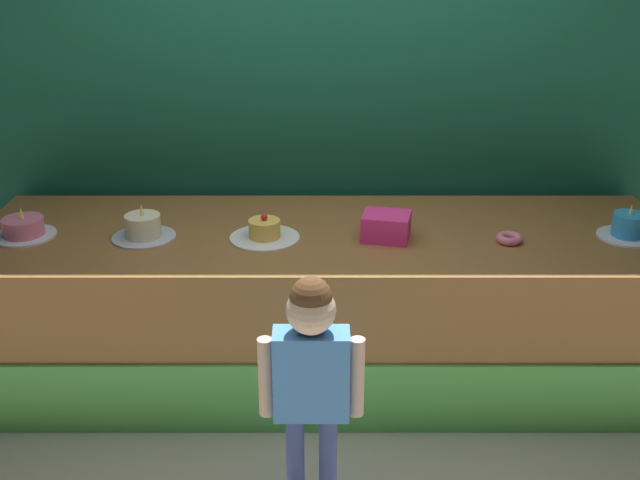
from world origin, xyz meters
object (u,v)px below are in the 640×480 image
Objects in this scene: cake_center_left at (143,228)px; pink_box at (386,226)px; donut at (509,238)px; cake_far_left at (23,228)px; cake_center_right at (264,232)px; cake_far_right at (628,227)px; child_figure at (311,367)px.

pink_box is at bearing -0.46° from cake_center_left.
donut is 2.34m from cake_far_left.
donut is 0.37× the size of cake_center_right.
donut is 0.45× the size of cake_far_right.
cake_center_left is 1.08× the size of cake_far_right.
child_figure reaches higher than cake_far_left.
cake_center_left is (-0.82, 0.97, 0.17)m from child_figure.
child_figure reaches higher than donut.
pink_box is 0.73× the size of cake_center_left.
child_figure reaches higher than cake_far_right.
cake_far_right is at bearing 5.98° from donut.
cake_far_left is at bearing 179.75° from cake_far_right.
cake_far_left is at bearing 179.05° from pink_box.
cake_center_left is (-1.75, 0.05, 0.03)m from donut.
pink_box is at bearing -0.95° from cake_far_left.
child_figure is 3.08× the size of cake_center_right.
cake_far_right is (1.75, 0.02, 0.02)m from cake_center_right.
cake_far_left is (-2.34, 0.07, 0.02)m from donut.
cake_far_left is (-1.40, 0.99, 0.16)m from child_figure.
cake_center_right is (-0.23, 0.96, 0.16)m from child_figure.
cake_far_left is 0.98× the size of cake_center_left.
cake_far_right is (2.34, 0.01, 0.00)m from cake_center_left.
cake_far_left is 2.92m from cake_far_right.
cake_center_right is at bearing 103.67° from child_figure.
cake_far_left is 0.89× the size of cake_center_right.
child_figure is 4.68× the size of pink_box.
child_figure is at bearing -110.00° from pink_box.
pink_box is at bearing -179.19° from cake_far_right.
child_figure reaches higher than pink_box.
pink_box is at bearing 70.00° from child_figure.
pink_box is at bearing 0.10° from cake_center_right.
cake_center_right is at bearing -1.48° from cake_far_left.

